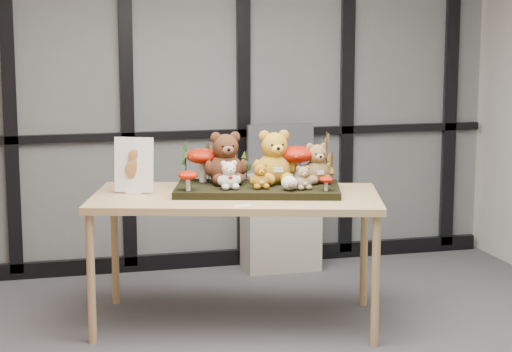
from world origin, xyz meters
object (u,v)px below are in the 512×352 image
object	(u,v)px
plush_cream_hedgehog	(289,182)
mushroom_back_left	(203,163)
bear_small_yellow	(260,174)
diorama_tray	(257,189)
cabinet	(281,221)
bear_beige_small	(303,176)
bear_tan_back	(317,161)
mushroom_front_right	(326,183)
mushroom_front_left	(188,180)
mushroom_back_right	(297,162)
display_table	(236,205)
sign_holder	(134,167)
monitor	(280,148)
bear_brown_medium	(225,155)
bear_pooh_yellow	(274,154)
bear_white_bow	(229,173)

from	to	relation	value
plush_cream_hedgehog	mushroom_back_left	bearing A→B (deg)	152.12
bear_small_yellow	plush_cream_hedgehog	world-z (taller)	bear_small_yellow
diorama_tray	mushroom_back_left	bearing A→B (deg)	158.30
diorama_tray	cabinet	distance (m)	1.37
bear_beige_small	mushroom_back_left	xyz separation A→B (m)	(-0.54, 0.43, 0.04)
bear_tan_back	mushroom_front_right	distance (m)	0.30
bear_tan_back	mushroom_front_left	distance (m)	0.86
bear_tan_back	bear_small_yellow	bearing A→B (deg)	-148.91
bear_tan_back	mushroom_back_right	world-z (taller)	bear_tan_back
display_table	mushroom_front_right	xyz separation A→B (m)	(0.51, -0.24, 0.16)
mushroom_front_right	mushroom_back_left	bearing A→B (deg)	142.84
sign_holder	monitor	size ratio (longest dim) A/B	0.69
bear_brown_medium	cabinet	size ratio (longest dim) A/B	0.48
bear_pooh_yellow	mushroom_front_right	bearing A→B (deg)	-38.33
bear_white_bow	mushroom_back_left	size ratio (longest dim) A/B	0.81
bear_white_bow	cabinet	xyz separation A→B (m)	(0.70, 1.24, -0.60)
mushroom_back_left	mushroom_front_right	bearing A→B (deg)	-37.16
monitor	bear_tan_back	bearing A→B (deg)	-94.81
bear_pooh_yellow	cabinet	distance (m)	1.36
mushroom_back_left	cabinet	bearing A→B (deg)	49.77
bear_small_yellow	cabinet	bearing A→B (deg)	84.68
bear_white_bow	cabinet	distance (m)	1.54
cabinet	diorama_tray	bearing A→B (deg)	-112.80
mushroom_back_left	mushroom_back_right	xyz separation A→B (m)	(0.58, -0.17, 0.01)
bear_white_bow	bear_pooh_yellow	bearing A→B (deg)	37.38
display_table	mushroom_front_right	size ratio (longest dim) A/B	19.73
display_table	bear_pooh_yellow	xyz separation A→B (m)	(0.27, 0.09, 0.30)
bear_small_yellow	display_table	bearing A→B (deg)	170.81
plush_cream_hedgehog	mushroom_back_right	size ratio (longest dim) A/B	0.38
mushroom_front_right	sign_holder	xyz separation A→B (m)	(-1.12, 0.44, 0.07)
bear_small_yellow	mushroom_front_right	xyz separation A→B (m)	(0.37, -0.18, -0.04)
bear_tan_back	mushroom_front_right	bearing A→B (deg)	-80.36
display_table	bear_brown_medium	size ratio (longest dim) A/B	5.37
bear_brown_medium	mushroom_back_left	distance (m)	0.17
diorama_tray	bear_white_bow	distance (m)	0.24
bear_pooh_yellow	plush_cream_hedgehog	world-z (taller)	bear_pooh_yellow
bear_pooh_yellow	bear_beige_small	distance (m)	0.30
sign_holder	monitor	world-z (taller)	sign_holder
bear_tan_back	bear_beige_small	distance (m)	0.26
plush_cream_hedgehog	bear_pooh_yellow	bearing A→B (deg)	110.92
bear_pooh_yellow	mushroom_back_right	world-z (taller)	bear_pooh_yellow
plush_cream_hedgehog	mushroom_front_right	bearing A→B (deg)	-0.90
display_table	mushroom_front_right	bearing A→B (deg)	-9.04
bear_brown_medium	plush_cream_hedgehog	xyz separation A→B (m)	(0.32, -0.34, -0.13)
sign_holder	cabinet	size ratio (longest dim) A/B	0.47
mushroom_front_right	bear_beige_small	bearing A→B (deg)	146.71
display_table	mushroom_back_left	size ratio (longest dim) A/B	8.19
bear_small_yellow	cabinet	size ratio (longest dim) A/B	0.23
mushroom_back_right	sign_holder	size ratio (longest dim) A/B	0.73
monitor	sign_holder	bearing A→B (deg)	-140.59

